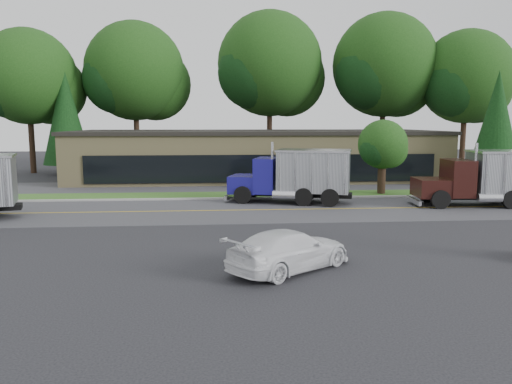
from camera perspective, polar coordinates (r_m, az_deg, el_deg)
ground at (r=20.14m, az=0.48°, el=-6.61°), size 140.00×140.00×0.00m
road at (r=28.91m, az=-1.09°, el=-2.11°), size 60.00×8.00×0.02m
center_line at (r=28.91m, az=-1.09°, el=-2.11°), size 60.00×0.12×0.01m
curb at (r=33.05m, az=-1.53°, el=-0.83°), size 60.00×0.30×0.12m
grass_verge at (r=34.83m, az=-1.69°, el=-0.37°), size 60.00×3.40×0.03m
far_parking at (r=39.77m, az=-2.05°, el=0.68°), size 60.00×7.00×0.02m
strip_mall at (r=45.67m, az=0.11°, el=4.16°), size 32.00×12.00×4.00m
tree_far_a at (r=54.76m, az=-24.41°, el=11.44°), size 9.90×9.32×14.12m
tree_far_b at (r=54.35m, az=-13.48°, el=12.76°), size 10.73×10.10×15.31m
tree_far_c at (r=54.15m, az=1.75°, el=13.84°), size 11.61×10.93×16.56m
tree_far_d at (r=55.77m, az=14.57°, el=13.31°), size 11.48×10.81×16.38m
tree_far_e at (r=56.92m, az=22.97°, el=11.57°), size 10.12×9.53×14.44m
evergreen_left at (r=51.43m, az=-20.91°, el=8.14°), size 4.52×4.52×10.28m
evergreen_right at (r=43.26m, az=25.78°, el=7.07°), size 3.97×3.97×9.02m
tree_verge at (r=36.45m, az=14.34°, el=5.02°), size 3.68×3.46×5.25m
dump_truck_blue at (r=31.43m, az=4.70°, el=2.00°), size 7.96×4.63×3.36m
dump_truck_maroon at (r=33.46m, az=25.45°, el=1.62°), size 8.52×3.28×3.36m
rally_car at (r=17.37m, az=3.85°, el=-6.62°), size 5.04×4.49×1.40m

